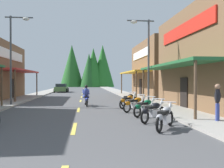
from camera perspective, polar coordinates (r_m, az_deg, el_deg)
name	(u,v)px	position (r m, az deg, el deg)	size (l,w,h in m)	color
ground	(82,97)	(29.09, -7.21, -3.03)	(9.33, 83.72, 0.10)	#4C4C4F
sidewalk_left	(31,96)	(29.75, -18.58, -2.77)	(2.39, 83.72, 0.12)	#9E9991
sidewalk_right	(130,96)	(29.58, 4.22, -2.75)	(2.39, 83.72, 0.12)	#9E9991
centerline_dashes	(82,95)	(31.30, -7.15, -2.66)	(0.16, 56.18, 0.01)	#E0C64C
storefront_right_far	(165,70)	(29.78, 12.57, 3.37)	(7.93, 11.24, 6.47)	brown
streetlamp_left	(15,48)	(19.43, -22.11, 7.88)	(2.02, 0.30, 6.70)	#474C51
streetlamp_right	(145,50)	(17.92, 7.78, 7.95)	(2.02, 0.30, 6.37)	#474C51
motorcycle_parked_right_0	(165,117)	(9.61, 12.46, -7.58)	(1.31, 1.81, 1.04)	black
motorcycle_parked_right_1	(153,111)	(11.25, 9.79, -6.36)	(1.63, 1.54, 1.04)	black
motorcycle_parked_right_2	(145,107)	(12.95, 7.90, -5.41)	(1.67, 1.49, 1.04)	black
motorcycle_parked_right_3	(135,104)	(14.68, 5.57, -4.67)	(1.81, 1.31, 1.04)	black
motorcycle_parked_right_4	(128,101)	(16.63, 3.91, -4.03)	(1.57, 1.60, 1.04)	black
motorcycle_parked_right_5	(129,99)	(18.21, 4.05, -3.61)	(1.55, 1.62, 1.04)	black
rider_cruising_lead	(86,97)	(18.04, -6.17, -3.12)	(0.60, 2.14, 1.57)	black
pedestrian_by_shop	(218,100)	(11.61, 23.76, -3.56)	(0.43, 0.45, 1.75)	#333F8C
parked_car_curbside	(61,88)	(40.26, -11.91, -0.93)	(2.13, 4.33, 1.40)	#4C723F
treeline_backdrop	(89,67)	(73.81, -5.53, 4.07)	(16.63, 9.00, 12.93)	#245D23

